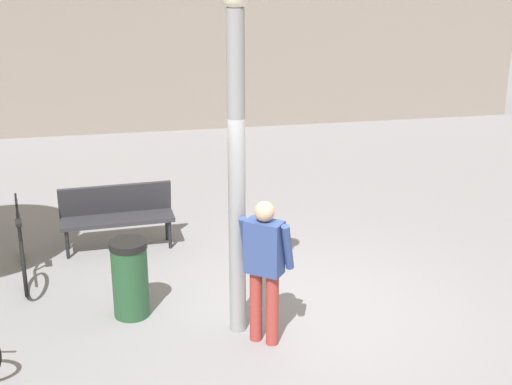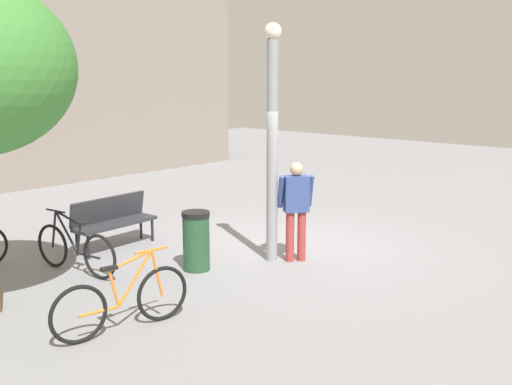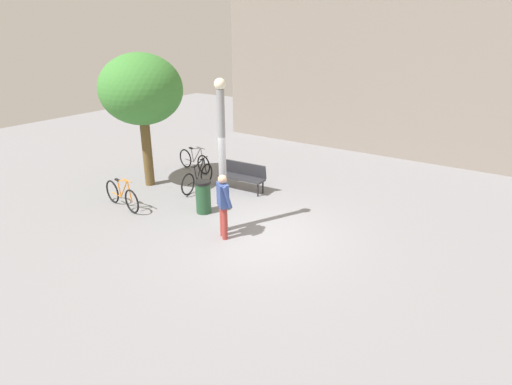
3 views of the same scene
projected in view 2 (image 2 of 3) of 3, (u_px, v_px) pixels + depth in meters
The scene contains 8 objects.
ground_plane at pixel (291, 246), 10.94m from camera, with size 36.00×36.00×0.00m, color gray.
building_facade at pixel (18, 73), 16.73m from camera, with size 14.73×2.00×6.27m, color gray.
lamppost at pixel (272, 136), 9.73m from camera, with size 0.28×0.28×3.88m.
person_by_lamppost at pixel (296, 205), 9.92m from camera, with size 0.61×0.54×1.67m.
park_bench at pixel (112, 218), 10.80m from camera, with size 1.63×0.57×0.92m.
bicycle_orange at pixel (123, 301), 7.25m from camera, with size 1.79×0.36×0.97m.
bicycle_black at pixel (75, 249), 9.42m from camera, with size 0.31×1.80×0.97m.
trash_bin at pixel (196, 241), 9.54m from camera, with size 0.45×0.45×0.95m.
Camera 2 is at (-8.30, -6.54, 3.06)m, focal length 42.13 mm.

